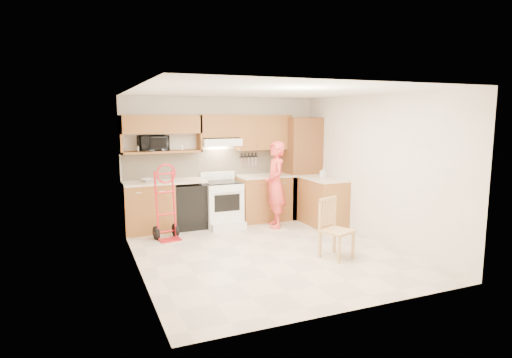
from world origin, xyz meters
TOP-DOWN VIEW (x-y plane):
  - floor at (0.00, 0.00)m, footprint 4.00×4.50m
  - ceiling at (0.00, 0.00)m, footprint 4.00×4.50m
  - wall_back at (0.00, 2.26)m, footprint 4.00×0.02m
  - wall_front at (0.00, -2.26)m, footprint 4.00×0.02m
  - wall_left at (-2.01, 0.00)m, footprint 0.02×4.50m
  - wall_right at (2.01, 0.00)m, footprint 0.02×4.50m
  - backsplash at (0.00, 2.23)m, footprint 3.92×0.03m
  - lower_cab_left at (-1.55, 1.95)m, footprint 0.90×0.60m
  - dishwasher at (-0.80, 1.95)m, footprint 0.60×0.60m
  - lower_cab_right at (0.83, 1.95)m, footprint 1.14×0.60m
  - countertop_left at (-1.25, 1.95)m, footprint 1.50×0.63m
  - countertop_right at (0.83, 1.95)m, footprint 1.14×0.63m
  - cab_return_right at (1.70, 1.15)m, footprint 0.60×1.00m
  - countertop_return at (1.70, 1.15)m, footprint 0.63×1.00m
  - pantry_tall at (1.65, 1.95)m, footprint 0.70×0.60m
  - upper_cab_left at (-1.25, 2.08)m, footprint 1.50×0.33m
  - upper_shelf_mw at (-1.25, 2.08)m, footprint 1.50×0.33m
  - upper_cab_center at (-0.12, 2.08)m, footprint 0.76×0.33m
  - upper_cab_right at (0.83, 2.08)m, footprint 1.14×0.33m
  - range_hood at (-0.12, 2.02)m, footprint 0.76×0.46m
  - knife_strip at (0.55, 2.21)m, footprint 0.40×0.05m
  - microwave at (-1.40, 2.08)m, footprint 0.56×0.42m
  - range at (-0.15, 1.79)m, footprint 0.70×0.92m
  - person at (0.76, 1.35)m, footprint 0.51×0.67m
  - hand_truck at (-1.33, 1.30)m, footprint 0.53×0.50m
  - dining_chair at (0.83, -0.67)m, footprint 0.54×0.56m
  - soap_bottle at (1.70, 1.16)m, footprint 0.12×0.12m
  - bowl at (-1.54, 1.95)m, footprint 0.28×0.28m

SIDE VIEW (x-z plane):
  - floor at x=0.00m, z-range -0.02..0.00m
  - dishwasher at x=-0.80m, z-range 0.00..0.85m
  - lower_cab_left at x=-1.55m, z-range 0.00..0.90m
  - lower_cab_right at x=0.83m, z-range 0.00..0.90m
  - cab_return_right at x=1.70m, z-range 0.00..0.90m
  - dining_chair at x=0.83m, z-range 0.00..0.91m
  - range at x=-0.15m, z-range 0.00..1.03m
  - hand_truck at x=-1.33m, z-range 0.00..1.20m
  - person at x=0.76m, z-range 0.00..1.66m
  - countertop_left at x=-1.25m, z-range 0.90..0.94m
  - countertop_right at x=0.83m, z-range 0.90..0.94m
  - countertop_return at x=1.70m, z-range 0.90..0.94m
  - bowl at x=-1.54m, z-range 0.94..1.00m
  - soap_bottle at x=1.70m, z-range 0.94..1.14m
  - pantry_tall at x=1.65m, z-range 0.00..2.10m
  - backsplash at x=0.00m, z-range 0.92..1.48m
  - knife_strip at x=0.55m, z-range 1.09..1.39m
  - wall_back at x=0.00m, z-range 0.00..2.50m
  - wall_front at x=0.00m, z-range 0.00..2.50m
  - wall_left at x=-2.01m, z-range 0.00..2.50m
  - wall_right at x=2.01m, z-range 0.00..2.50m
  - upper_shelf_mw at x=-1.25m, z-range 1.45..1.49m
  - range_hood at x=-0.12m, z-range 1.56..1.70m
  - microwave at x=-1.40m, z-range 1.49..1.78m
  - upper_cab_right at x=0.83m, z-range 1.45..2.15m
  - upper_cab_center at x=-0.12m, z-range 1.72..2.16m
  - upper_cab_left at x=-1.25m, z-range 1.81..2.15m
  - ceiling at x=0.00m, z-range 2.50..2.52m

